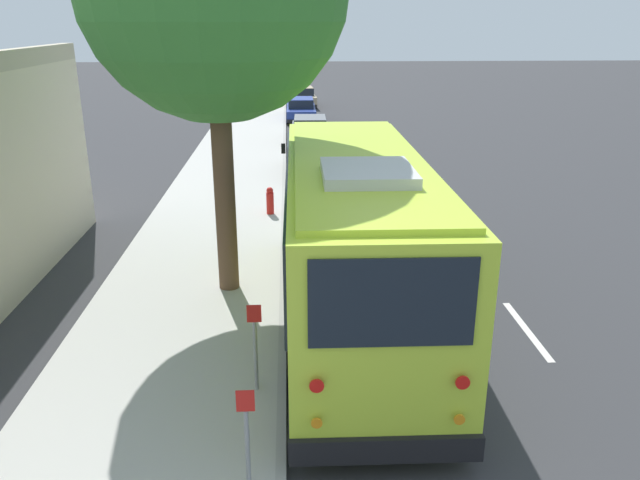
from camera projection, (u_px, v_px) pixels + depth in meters
ground_plane at (375, 325)px, 12.12m from camera, size 160.00×160.00×0.00m
sidewalk_slab at (177, 327)px, 11.91m from camera, size 80.00×3.88×0.15m
curb_strip at (283, 324)px, 12.01m from camera, size 80.00×0.14×0.15m
shuttle_bus at (356, 234)px, 11.51m from camera, size 8.83×2.71×3.49m
parked_sedan_black at (316, 161)px, 23.36m from camera, size 4.41×1.88×1.29m
parked_sedan_gray at (310, 132)px, 29.41m from camera, size 4.58×1.88×1.31m
parked_sedan_blue at (301, 110)px, 36.65m from camera, size 4.68×1.76×1.27m
parked_sedan_tan at (302, 97)px, 42.30m from camera, size 4.34×1.88×1.30m
sign_post_near at (247, 438)px, 7.49m from camera, size 0.06×0.22×1.38m
sign_post_far at (255, 347)px, 9.52m from camera, size 0.06×0.22×1.45m
fire_hydrant at (270, 201)px, 18.44m from camera, size 0.22×0.22×0.81m
lane_stripe_mid at (527, 330)px, 11.94m from camera, size 2.40×0.14×0.01m
lane_stripe_ahead at (449, 230)px, 17.58m from camera, size 2.40×0.14×0.01m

